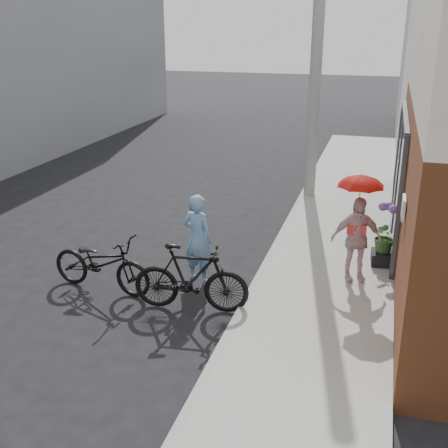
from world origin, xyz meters
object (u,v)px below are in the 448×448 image
at_px(planter, 383,258).
at_px(utility_pole, 317,56).
at_px(bike_right, 191,278).
at_px(officer, 198,239).
at_px(kimono_woman, 356,239).
at_px(bike_left, 101,263).

bearing_deg(planter, utility_pole, 115.91).
distance_m(bike_right, planter, 3.73).
bearing_deg(officer, planter, -136.15).
bearing_deg(kimono_woman, utility_pole, 86.09).
relative_size(bike_left, planter, 4.29).
bearing_deg(bike_left, bike_right, -90.92).
height_order(bike_left, kimono_woman, kimono_woman).
bearing_deg(bike_right, officer, 5.27).
bearing_deg(bike_left, utility_pole, -16.26).
xyz_separation_m(officer, bike_right, (0.21, -1.00, -0.25)).
relative_size(utility_pole, kimono_woman, 4.78).
height_order(utility_pole, bike_left, utility_pole).
relative_size(utility_pole, bike_left, 3.76).
bearing_deg(planter, kimono_woman, -121.46).
relative_size(bike_right, planter, 4.18).
distance_m(utility_pole, kimono_woman, 5.58).
bearing_deg(officer, bike_right, 121.72).
bearing_deg(officer, bike_left, 47.12).
xyz_separation_m(bike_right, planter, (2.86, 2.38, -0.31)).
bearing_deg(bike_left, kimono_woman, -64.38).
bearing_deg(planter, officer, -155.78).
bearing_deg(bike_left, planter, -57.49).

